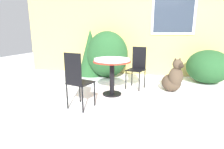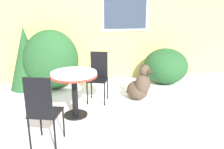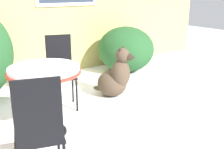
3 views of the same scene
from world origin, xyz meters
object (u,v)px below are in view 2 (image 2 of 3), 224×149
Objects in this scene: dog at (140,86)px; patio_table at (74,80)px; patio_chair_near_table at (98,75)px; patio_chair_far_side at (43,109)px.

patio_table is at bearing 167.75° from dog.
patio_table reaches higher than dog.
dog is at bearing 20.07° from patio_table.
patio_table is 0.80× the size of patio_chair_near_table.
patio_table is at bearing -98.83° from patio_chair_far_side.
patio_chair_near_table is (0.46, 0.60, -0.11)m from patio_table.
patio_chair_far_side is (-0.86, -1.42, 0.00)m from patio_chair_near_table.
patio_table is 1.01× the size of dog.
dog is at bearing 8.70° from patio_chair_near_table.
patio_chair_far_side is 2.10m from dog.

